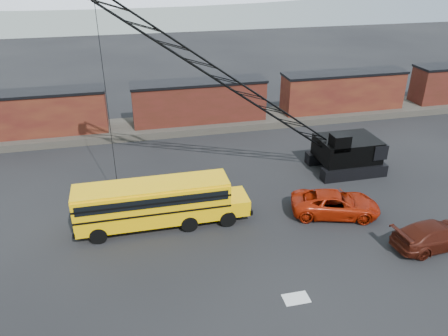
{
  "coord_description": "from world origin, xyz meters",
  "views": [
    {
      "loc": [
        -7.27,
        -20.33,
        16.75
      ],
      "look_at": [
        -1.09,
        6.2,
        3.0
      ],
      "focal_mm": 35.0,
      "sensor_mm": 36.0,
      "label": 1
    }
  ],
  "objects_px": {
    "school_bus": "(158,202)",
    "crawler_crane": "(238,87)",
    "red_pickup": "(335,204)",
    "maroon_suv": "(435,235)"
  },
  "relations": [
    {
      "from": "school_bus",
      "to": "red_pickup",
      "type": "bearing_deg",
      "value": -6.76
    },
    {
      "from": "school_bus",
      "to": "crawler_crane",
      "type": "distance_m",
      "value": 9.98
    },
    {
      "from": "red_pickup",
      "to": "school_bus",
      "type": "bearing_deg",
      "value": 99.44
    },
    {
      "from": "school_bus",
      "to": "crawler_crane",
      "type": "bearing_deg",
      "value": 34.42
    },
    {
      "from": "school_bus",
      "to": "maroon_suv",
      "type": "distance_m",
      "value": 17.65
    },
    {
      "from": "maroon_suv",
      "to": "crawler_crane",
      "type": "distance_m",
      "value": 16.23
    },
    {
      "from": "red_pickup",
      "to": "maroon_suv",
      "type": "height_order",
      "value": "red_pickup"
    },
    {
      "from": "school_bus",
      "to": "maroon_suv",
      "type": "xyz_separation_m",
      "value": [
        16.49,
        -6.22,
        -0.98
      ]
    },
    {
      "from": "school_bus",
      "to": "crawler_crane",
      "type": "relative_size",
      "value": 0.53
    },
    {
      "from": "red_pickup",
      "to": "crawler_crane",
      "type": "distance_m",
      "value": 10.75
    }
  ]
}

